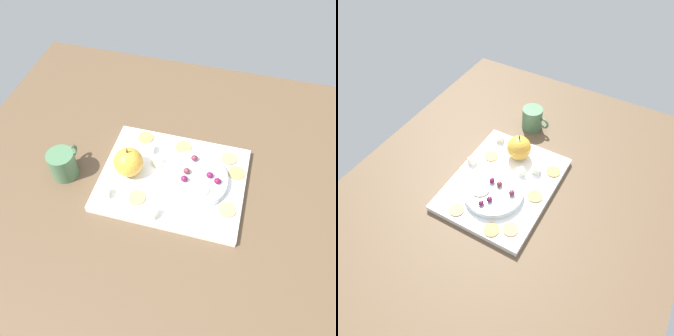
{
  "view_description": "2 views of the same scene",
  "coord_description": "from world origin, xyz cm",
  "views": [
    {
      "loc": [
        13.89,
        -55.55,
        79.16
      ],
      "look_at": [
        -0.01,
        -3.16,
        8.92
      ],
      "focal_mm": 37.22,
      "sensor_mm": 36.0,
      "label": 1
    },
    {
      "loc": [
        54.1,
        27.74,
        80.84
      ],
      "look_at": [
        -0.35,
        -3.23,
        10.01
      ],
      "focal_mm": 34.42,
      "sensor_mm": 36.0,
      "label": 2
    }
  ],
  "objects": [
    {
      "name": "table",
      "position": [
        0.0,
        0.0,
        1.7
      ],
      "size": [
        118.18,
        97.55,
        3.41
      ],
      "primitive_type": "cube",
      "color": "brown",
      "rests_on": "ground"
    },
    {
      "name": "grape_0",
      "position": [
        10.69,
        -2.23,
        8.41
      ],
      "size": [
        1.82,
        1.64,
        1.6
      ],
      "primitive_type": "ellipsoid",
      "color": "#681643",
      "rests_on": "serving_dish"
    },
    {
      "name": "cheese_cube_3",
      "position": [
        -13.66,
        -13.09,
        6.53
      ],
      "size": [
        2.75,
        2.75,
        2.25
      ],
      "primitive_type": "cube",
      "rotation": [
        0.0,
        0.0,
        0.26
      ],
      "color": "#F1E7CB",
      "rests_on": "platter"
    },
    {
      "name": "cheese_cube_2",
      "position": [
        -3.82,
        -0.24,
        6.53
      ],
      "size": [
        3.16,
        3.16,
        2.25
      ],
      "primitive_type": "cube",
      "rotation": [
        0.0,
        0.0,
        0.91
      ],
      "color": "#EFEAC4",
      "rests_on": "platter"
    },
    {
      "name": "serving_dish",
      "position": [
        6.83,
        -3.24,
        6.51
      ],
      "size": [
        17.39,
        17.39,
        2.21
      ],
      "primitive_type": "cylinder",
      "color": "silver",
      "rests_on": "platter"
    },
    {
      "name": "cup",
      "position": [
        -27.34,
        -7.8,
        7.37
      ],
      "size": [
        7.07,
        10.27,
        7.93
      ],
      "color": "#47714C",
      "rests_on": "table"
    },
    {
      "name": "grape_3",
      "position": [
        4.77,
        -2.51,
        8.45
      ],
      "size": [
        1.82,
        1.64,
        1.68
      ],
      "primitive_type": "ellipsoid",
      "color": "maroon",
      "rests_on": "serving_dish"
    },
    {
      "name": "cracker_3",
      "position": [
        17.34,
        2.34,
        5.6
      ],
      "size": [
        4.41,
        4.41,
        0.4
      ],
      "primitive_type": "cylinder",
      "color": "tan",
      "rests_on": "platter"
    },
    {
      "name": "apple_slice_0",
      "position": [
        8.76,
        -6.55,
        7.91
      ],
      "size": [
        5.32,
        5.32,
        0.6
      ],
      "primitive_type": "cylinder",
      "color": "beige",
      "rests_on": "serving_dish"
    },
    {
      "name": "apple_whole",
      "position": [
        -10.3,
        -4.19,
        9.28
      ],
      "size": [
        7.77,
        7.77,
        7.77
      ],
      "primitive_type": "sphere",
      "color": "gold",
      "rests_on": "platter"
    },
    {
      "name": "platter",
      "position": [
        1.3,
        -3.2,
        4.4
      ],
      "size": [
        37.44,
        29.1,
        2.0
      ],
      "primitive_type": "cube",
      "color": "white",
      "rests_on": "table"
    },
    {
      "name": "cracker_2",
      "position": [
        1.63,
        7.6,
        5.6
      ],
      "size": [
        4.41,
        4.41,
        0.4
      ],
      "primitive_type": "cylinder",
      "color": "tan",
      "rests_on": "platter"
    },
    {
      "name": "grape_2",
      "position": [
        4.7,
        -5.05,
        8.47
      ],
      "size": [
        1.82,
        1.64,
        1.72
      ],
      "primitive_type": "ellipsoid",
      "color": "#641742",
      "rests_on": "serving_dish"
    },
    {
      "name": "cracker_0",
      "position": [
        -5.79,
        -11.75,
        5.6
      ],
      "size": [
        4.41,
        4.41,
        0.4
      ],
      "primitive_type": "cylinder",
      "color": "tan",
      "rests_on": "platter"
    },
    {
      "name": "cheese_cube_1",
      "position": [
        -6.92,
        3.82,
        6.53
      ],
      "size": [
        2.57,
        2.57,
        2.25
      ],
      "primitive_type": "cube",
      "rotation": [
        0.0,
        0.0,
        0.15
      ],
      "color": "#EEEBCF",
      "rests_on": "platter"
    },
    {
      "name": "grape_1",
      "position": [
        12.91,
        -3.53,
        8.36
      ],
      "size": [
        1.82,
        1.64,
        1.5
      ],
      "primitive_type": "ellipsoid",
      "color": "maroon",
      "rests_on": "serving_dish"
    },
    {
      "name": "cheese_cube_0",
      "position": [
        -0.54,
        -15.51,
        6.53
      ],
      "size": [
        2.78,
        2.78,
        2.25
      ],
      "primitive_type": "cube",
      "rotation": [
        0.0,
        0.0,
        1.29
      ],
      "color": "#F9E9C6",
      "rests_on": "platter"
    },
    {
      "name": "apple_stem",
      "position": [
        -10.3,
        -4.19,
        13.77
      ],
      "size": [
        0.5,
        0.5,
        1.2
      ],
      "primitive_type": "cylinder",
      "color": "brown",
      "rests_on": "apple_whole"
    },
    {
      "name": "cracker_4",
      "position": [
        -9.67,
        8.34,
        5.6
      ],
      "size": [
        4.41,
        4.41,
        0.4
      ],
      "primitive_type": "cylinder",
      "color": "#AD894C",
      "rests_on": "platter"
    },
    {
      "name": "cracker_5",
      "position": [
        16.72,
        -9.46,
        5.6
      ],
      "size": [
        4.41,
        4.41,
        0.4
      ],
      "primitive_type": "cylinder",
      "color": "tan",
      "rests_on": "platter"
    },
    {
      "name": "grape_4",
      "position": [
        5.79,
        2.15,
        8.47
      ],
      "size": [
        1.82,
        1.64,
        1.71
      ],
      "primitive_type": "ellipsoid",
      "color": "#642739",
      "rests_on": "serving_dish"
    },
    {
      "name": "cracker_1",
      "position": [
        14.68,
        6.76,
        5.6
      ],
      "size": [
        4.41,
        4.41,
        0.4
      ],
      "primitive_type": "cylinder",
      "color": "tan",
      "rests_on": "platter"
    }
  ]
}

